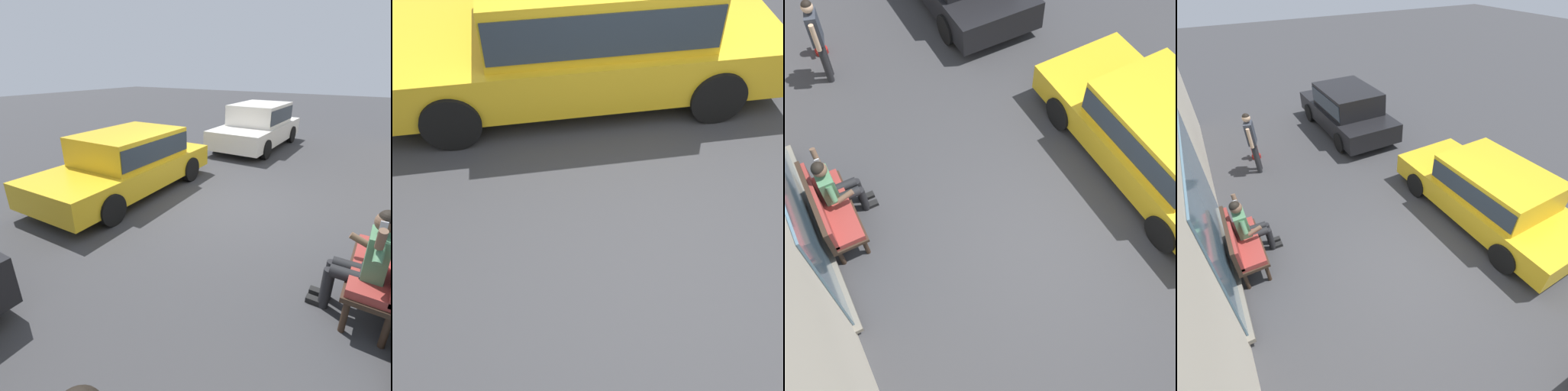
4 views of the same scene
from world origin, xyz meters
The scene contains 2 objects.
ground_plane centered at (0.00, 0.00, 0.00)m, with size 60.00×60.00×0.00m, color #38383A.
parked_car_mid centered at (0.44, -2.31, 0.75)m, with size 4.51×2.05×1.37m.
Camera 2 is at (1.00, 2.60, 3.37)m, focal length 45.00 mm.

